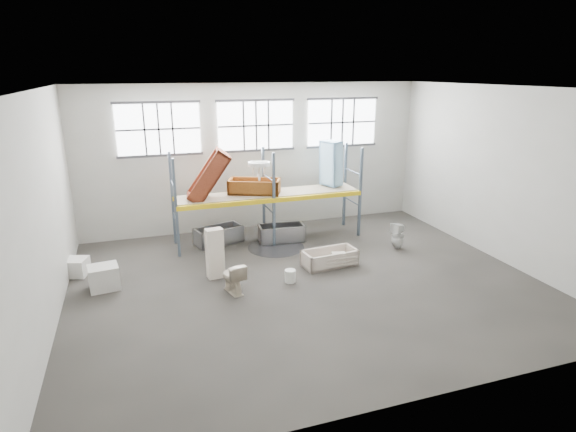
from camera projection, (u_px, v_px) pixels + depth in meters
name	position (u px, v px, depth m)	size (l,w,h in m)	color
floor	(306.00, 284.00, 12.53)	(12.00, 10.00, 0.10)	#47433D
ceiling	(308.00, 86.00, 11.01)	(12.00, 10.00, 0.10)	silver
wall_back	(256.00, 157.00, 16.35)	(12.00, 0.10, 5.00)	#A7A59B
wall_front	(423.00, 268.00, 7.20)	(12.00, 0.10, 5.00)	#A3A297
wall_left	(40.00, 213.00, 9.94)	(0.10, 10.00, 5.00)	#B5B3A8
wall_right	(502.00, 175.00, 13.60)	(0.10, 10.00, 5.00)	#A9A79C
window_left	(159.00, 129.00, 14.95)	(2.60, 0.04, 1.60)	white
window_mid	(256.00, 126.00, 15.92)	(2.60, 0.04, 1.60)	white
window_right	(342.00, 122.00, 16.88)	(2.60, 0.04, 1.60)	white
rack_upright_la	(176.00, 209.00, 13.79)	(0.08, 0.08, 3.00)	slate
rack_upright_lb	(172.00, 199.00, 14.88)	(0.08, 0.08, 3.00)	slate
rack_upright_ma	(274.00, 200.00, 14.70)	(0.08, 0.08, 3.00)	slate
rack_upright_mb	(264.00, 191.00, 15.78)	(0.08, 0.08, 3.00)	slate
rack_upright_ra	(360.00, 193.00, 15.60)	(0.08, 0.08, 3.00)	slate
rack_upright_rb	(345.00, 185.00, 16.69)	(0.08, 0.08, 3.00)	slate
rack_beam_front	(274.00, 200.00, 14.70)	(6.00, 0.10, 0.14)	yellow
rack_beam_back	(264.00, 191.00, 15.78)	(6.00, 0.10, 0.14)	yellow
shelf_deck	(269.00, 193.00, 15.22)	(5.90, 1.10, 0.03)	gray
wet_patch	(276.00, 247.00, 14.96)	(1.80, 1.80, 0.00)	black
bathtub_beige	(330.00, 258.00, 13.53)	(1.55, 0.73, 0.46)	beige
cistern_spare	(338.00, 258.00, 13.35)	(0.37, 0.18, 0.36)	beige
sink_in_tub	(315.00, 264.00, 13.28)	(0.43, 0.43, 0.15)	beige
toilet_beige	(233.00, 277.00, 11.83)	(0.45, 0.80, 0.81)	beige
cistern_tall	(215.00, 253.00, 12.61)	(0.45, 0.29, 1.39)	#F2E2CC
toilet_white	(398.00, 235.00, 14.78)	(0.38, 0.39, 0.84)	silver
steel_tub_left	(219.00, 235.00, 15.25)	(1.51, 0.70, 0.55)	#B7B9BF
steel_tub_right	(281.00, 233.00, 15.47)	(1.48, 0.69, 0.54)	#9E9FA4
rust_tub_flat	(254.00, 186.00, 15.11)	(1.63, 0.77, 0.46)	#975419
rust_tub_tilted	(209.00, 176.00, 14.36)	(1.75, 0.82, 0.49)	maroon
sink_on_shelf	(259.00, 180.00, 14.81)	(0.69, 0.53, 0.61)	silver
blue_tub_upright	(331.00, 163.00, 15.82)	(1.51, 0.71, 0.42)	#95C9EE
bucket	(290.00, 276.00, 12.48)	(0.29, 0.29, 0.34)	silver
carton_near	(104.00, 277.00, 12.06)	(0.73, 0.62, 0.62)	silver
carton_far	(76.00, 267.00, 12.87)	(0.57, 0.57, 0.48)	silver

